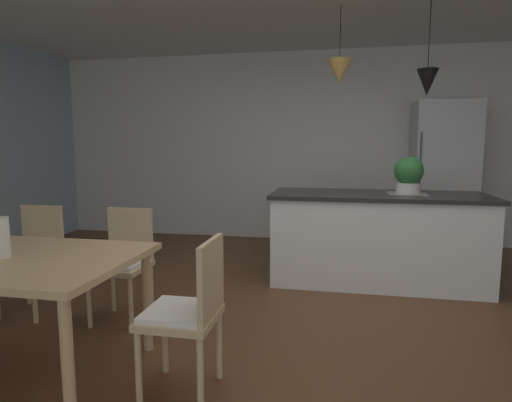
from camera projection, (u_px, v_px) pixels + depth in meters
name	position (u px, v px, depth m)	size (l,w,h in m)	color
ground_plane	(311.00, 338.00, 3.06)	(10.00, 8.40, 0.04)	brown
wall_back_kitchen	(328.00, 147.00, 6.06)	(10.00, 0.12, 2.70)	silver
chair_far_left	(33.00, 255.00, 3.46)	(0.40, 0.40, 0.87)	tan
chair_kitchen_end	(189.00, 310.00, 2.30)	(0.40, 0.40, 0.87)	tan
chair_far_right	(123.00, 260.00, 3.31)	(0.40, 0.40, 0.87)	tan
kitchen_island	(377.00, 237.00, 4.22)	(2.09, 0.87, 0.91)	silver
refrigerator	(442.00, 178.00, 5.44)	(0.75, 0.67, 1.93)	silver
pendant_over_island_main	(339.00, 72.00, 4.09)	(0.24, 0.24, 0.74)	black
pendant_over_island_aux	(427.00, 82.00, 3.95)	(0.20, 0.20, 0.86)	black
potted_plant_on_island	(409.00, 175.00, 4.09)	(0.28, 0.28, 0.37)	beige
vase_on_dining_table	(0.00, 238.00, 2.43)	(0.10, 0.10, 0.23)	silver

